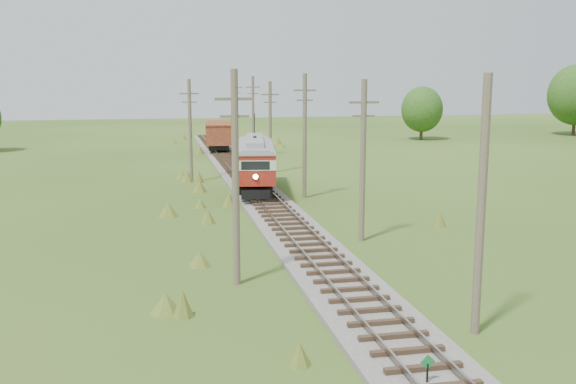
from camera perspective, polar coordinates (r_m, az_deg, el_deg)
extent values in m
cube|color=#605B54|center=(49.36, -2.95, 0.12)|extent=(3.60, 96.00, 0.25)
cube|color=#726659|center=(49.20, -3.78, 0.51)|extent=(0.08, 96.00, 0.17)
cube|color=#726659|center=(49.41, -2.13, 0.56)|extent=(0.08, 96.00, 0.17)
cube|color=#2D2116|center=(49.33, -2.95, 0.36)|extent=(2.40, 96.00, 0.16)
cylinder|color=black|center=(19.01, 12.27, -15.78)|extent=(0.06, 0.06, 0.80)
cube|color=#1B7B36|center=(18.82, 12.32, -14.54)|extent=(0.45, 0.03, 0.45)
cube|color=black|center=(49.13, -2.94, 1.11)|extent=(3.92, 11.10, 0.44)
cube|color=maroon|center=(48.99, -2.95, 2.25)|extent=(4.47, 12.10, 1.08)
cube|color=beige|center=(48.87, -2.96, 3.28)|extent=(4.51, 12.16, 0.69)
cube|color=black|center=(48.87, -2.96, 3.28)|extent=(4.46, 11.64, 0.54)
cube|color=maroon|center=(48.82, -2.96, 3.85)|extent=(4.47, 12.10, 0.30)
cube|color=gray|center=(48.78, -2.97, 4.23)|extent=(4.54, 12.22, 0.37)
cube|color=gray|center=(48.75, -2.97, 4.62)|extent=(2.53, 8.95, 0.39)
sphere|color=#FFF2BF|center=(43.04, -2.90, 1.37)|extent=(0.35, 0.35, 0.35)
cylinder|color=black|center=(50.43, -2.99, 6.07)|extent=(0.74, 4.55, 1.90)
cylinder|color=black|center=(44.73, -3.85, 0.16)|extent=(0.23, 0.80, 0.79)
cylinder|color=black|center=(44.73, -1.96, 0.17)|extent=(0.23, 0.80, 0.79)
cylinder|color=black|center=(53.56, -3.76, 1.79)|extent=(0.23, 0.80, 0.79)
cylinder|color=black|center=(53.57, -2.18, 1.81)|extent=(0.23, 0.80, 0.79)
cube|color=black|center=(76.53, -6.16, 4.22)|extent=(3.03, 8.09, 0.55)
cube|color=maroon|center=(76.41, -6.18, 5.25)|extent=(3.69, 9.02, 2.20)
cube|color=maroon|center=(76.32, -6.19, 6.11)|extent=(3.76, 9.20, 0.13)
cylinder|color=black|center=(73.91, -6.79, 4.05)|extent=(0.22, 0.89, 0.88)
cylinder|color=black|center=(73.91, -5.51, 4.07)|extent=(0.22, 0.89, 0.88)
cylinder|color=black|center=(79.16, -6.76, 4.44)|extent=(0.22, 0.89, 0.88)
cylinder|color=black|center=(79.16, -5.56, 4.46)|extent=(0.22, 0.89, 0.88)
cone|color=gray|center=(68.60, -3.14, 3.37)|extent=(3.57, 3.57, 1.34)
cone|color=gray|center=(67.68, -2.24, 3.05)|extent=(2.01, 2.01, 0.78)
cylinder|color=brown|center=(22.17, 16.80, -1.33)|extent=(0.30, 0.30, 8.80)
cylinder|color=brown|center=(34.07, 6.67, 2.70)|extent=(0.30, 0.30, 8.60)
cube|color=brown|center=(33.82, 6.77, 7.92)|extent=(1.60, 0.12, 0.12)
cube|color=brown|center=(33.86, 6.75, 6.74)|extent=(1.20, 0.10, 0.10)
cylinder|color=brown|center=(46.47, 1.49, 4.96)|extent=(0.30, 0.30, 9.00)
cube|color=brown|center=(46.30, 1.51, 9.03)|extent=(1.60, 0.12, 0.12)
cube|color=brown|center=(46.32, 1.51, 8.16)|extent=(1.20, 0.10, 0.10)
cylinder|color=brown|center=(59.15, -1.59, 5.75)|extent=(0.30, 0.30, 8.40)
cube|color=brown|center=(59.00, -1.61, 8.66)|extent=(1.60, 0.12, 0.12)
cube|color=brown|center=(59.02, -1.61, 7.98)|extent=(1.20, 0.10, 0.10)
cylinder|color=brown|center=(72.00, -3.12, 6.70)|extent=(0.30, 0.30, 8.90)
cube|color=brown|center=(71.88, -3.15, 9.29)|extent=(1.60, 0.12, 0.12)
cube|color=brown|center=(71.90, -3.14, 8.73)|extent=(1.20, 0.10, 0.10)
cylinder|color=brown|center=(84.83, -4.59, 7.12)|extent=(0.30, 0.30, 8.70)
cube|color=brown|center=(84.74, -4.62, 9.25)|extent=(1.60, 0.12, 0.12)
cube|color=brown|center=(84.75, -4.61, 8.77)|extent=(1.20, 0.10, 0.10)
cylinder|color=brown|center=(26.58, -4.68, 1.11)|extent=(0.30, 0.30, 9.00)
cube|color=brown|center=(26.27, -4.78, 8.24)|extent=(1.60, 0.12, 0.12)
cube|color=brown|center=(26.30, -4.76, 6.72)|extent=(1.20, 0.10, 0.10)
cylinder|color=brown|center=(54.31, -8.69, 5.37)|extent=(0.30, 0.30, 8.60)
cube|color=brown|center=(54.15, -8.77, 8.64)|extent=(1.60, 0.12, 0.12)
cube|color=brown|center=(54.17, -8.75, 7.90)|extent=(1.20, 0.10, 0.10)
cylinder|color=#38281C|center=(108.73, 24.07, 5.57)|extent=(0.50, 0.50, 3.60)
ellipsoid|color=#194514|center=(108.54, 24.24, 7.88)|extent=(8.40, 8.40, 9.24)
cylinder|color=#38281C|center=(94.13, 11.76, 5.34)|extent=(0.50, 0.50, 2.52)
ellipsoid|color=#194514|center=(93.94, 11.82, 7.21)|extent=(5.88, 5.88, 6.47)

